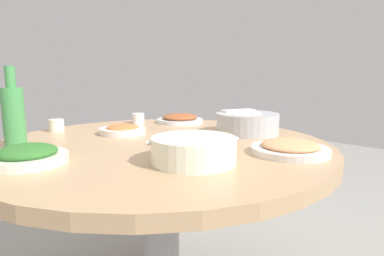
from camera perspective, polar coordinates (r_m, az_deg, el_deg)
name	(u,v)px	position (r m, az deg, el deg)	size (l,w,h in m)	color
round_dining_table	(160,171)	(1.23, -5.63, -7.51)	(1.24, 1.24, 0.73)	#99999E
rice_bowl	(247,123)	(1.39, 9.72, 0.91)	(0.26, 0.26, 0.09)	#B2B5BA
soup_bowl	(194,151)	(0.91, 0.30, -4.04)	(0.24, 0.24, 0.07)	white
dish_tofu_braise	(122,130)	(1.39, -12.19, -0.28)	(0.19, 0.19, 0.04)	silver
dish_greens	(27,156)	(1.02, -27.11, -4.36)	(0.22, 0.22, 0.05)	silver
dish_shrimp	(290,148)	(1.07, 16.97, -3.38)	(0.24, 0.24, 0.04)	silver
dish_stirfry	(180,119)	(1.67, -2.16, 1.63)	(0.24, 0.24, 0.05)	silver
green_bottle	(14,115)	(1.25, -29.01, 2.01)	(0.07, 0.07, 0.28)	#418F4A
tea_cup_near	(56,125)	(1.54, -22.85, 0.43)	(0.06, 0.06, 0.05)	silver
tea_cup_far	(138,118)	(1.67, -9.49, 1.70)	(0.06, 0.06, 0.05)	white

